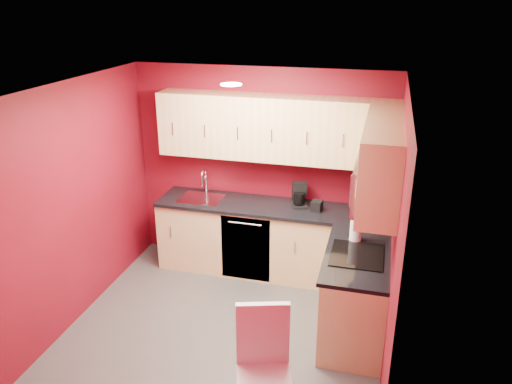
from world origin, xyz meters
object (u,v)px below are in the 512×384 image
at_px(napkin_holder, 317,206).
at_px(paper_towel, 356,229).
at_px(microwave, 376,184).
at_px(dining_chair, 264,375).
at_px(coffee_maker, 300,195).
at_px(sink, 201,195).

distance_m(napkin_holder, paper_towel, 0.82).
xyz_separation_m(microwave, dining_chair, (-0.69, -1.40, -1.14)).
bearing_deg(coffee_maker, dining_chair, -102.50).
bearing_deg(sink, napkin_holder, -1.48).
bearing_deg(coffee_maker, paper_towel, -63.02).
xyz_separation_m(microwave, paper_towel, (-0.16, 0.31, -0.61)).
height_order(microwave, coffee_maker, microwave).
height_order(paper_towel, dining_chair, paper_towel).
bearing_deg(sink, coffee_maker, 2.56).
relative_size(coffee_maker, dining_chair, 0.27).
height_order(sink, coffee_maker, sink).
distance_m(sink, dining_chair, 2.81).
xyz_separation_m(paper_towel, dining_chair, (-0.54, -1.71, -0.53)).
xyz_separation_m(microwave, sink, (-2.09, 1.00, -0.72)).
relative_size(sink, dining_chair, 0.50).
bearing_deg(coffee_maker, sink, 166.03).
distance_m(coffee_maker, dining_chair, 2.52).
bearing_deg(coffee_maker, napkin_holder, -39.44).
relative_size(sink, napkin_holder, 4.11).
relative_size(microwave, sink, 1.46).
xyz_separation_m(sink, coffee_maker, (1.23, 0.05, 0.11)).
bearing_deg(paper_towel, microwave, -63.14).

